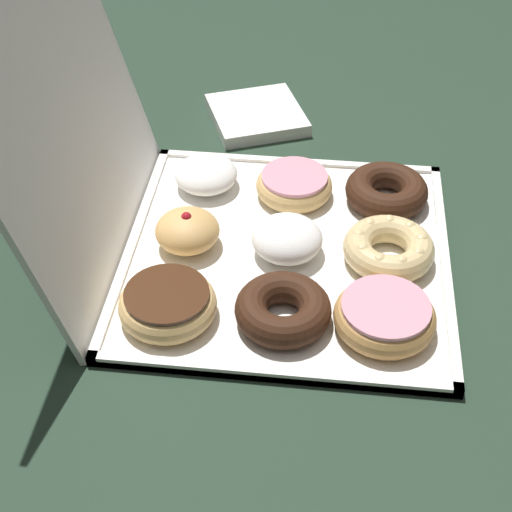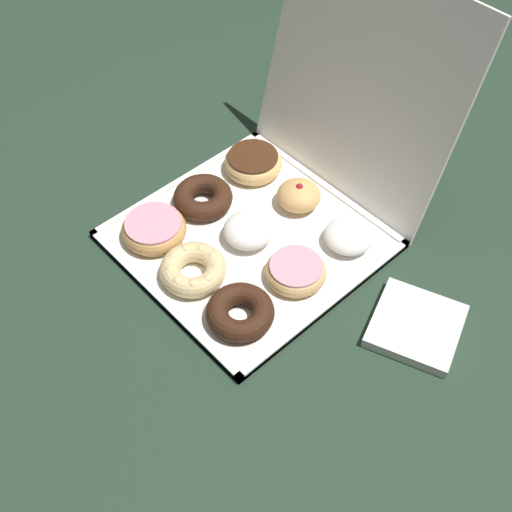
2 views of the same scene
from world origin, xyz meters
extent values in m
plane|color=#233828|center=(0.00, 0.00, 0.00)|extent=(3.00, 3.00, 0.00)
cube|color=white|center=(0.00, 0.00, 0.01)|extent=(0.42, 0.42, 0.01)
cube|color=white|center=(0.00, -0.20, 0.01)|extent=(0.42, 0.01, 0.01)
cube|color=white|center=(0.00, 0.20, 0.01)|extent=(0.42, 0.01, 0.01)
cube|color=white|center=(-0.20, 0.00, 0.01)|extent=(0.01, 0.42, 0.01)
cube|color=white|center=(0.20, 0.00, 0.01)|extent=(0.01, 0.42, 0.01)
cube|color=white|center=(0.00, 0.27, 0.21)|extent=(0.42, 0.11, 0.42)
torus|color=tan|center=(-0.12, -0.12, 0.03)|extent=(0.12, 0.12, 0.04)
cylinder|color=pink|center=(-0.12, -0.12, 0.05)|extent=(0.10, 0.10, 0.01)
torus|color=#EACC8C|center=(0.00, -0.13, 0.03)|extent=(0.12, 0.12, 0.04)
sphere|color=#EACC8C|center=(0.04, -0.13, 0.04)|extent=(0.02, 0.02, 0.02)
sphere|color=#EACC8C|center=(0.03, -0.10, 0.04)|extent=(0.02, 0.02, 0.02)
sphere|color=#EACC8C|center=(0.01, -0.09, 0.04)|extent=(0.02, 0.02, 0.02)
sphere|color=#EACC8C|center=(-0.02, -0.09, 0.04)|extent=(0.02, 0.02, 0.02)
sphere|color=#EACC8C|center=(-0.04, -0.12, 0.04)|extent=(0.02, 0.02, 0.02)
sphere|color=#EACC8C|center=(-0.04, -0.14, 0.04)|extent=(0.02, 0.02, 0.02)
sphere|color=#EACC8C|center=(-0.02, -0.16, 0.04)|extent=(0.02, 0.02, 0.02)
sphere|color=#EACC8C|center=(0.01, -0.17, 0.04)|extent=(0.02, 0.02, 0.02)
sphere|color=#EACC8C|center=(0.03, -0.16, 0.04)|extent=(0.02, 0.02, 0.02)
torus|color=#381E11|center=(0.12, -0.13, 0.03)|extent=(0.11, 0.11, 0.04)
torus|color=#381E11|center=(-0.12, -0.01, 0.03)|extent=(0.11, 0.11, 0.04)
ellipsoid|color=white|center=(0.00, 0.00, 0.03)|extent=(0.09, 0.09, 0.05)
torus|color=#E5B770|center=(0.12, 0.00, 0.03)|extent=(0.11, 0.11, 0.03)
cylinder|color=pink|center=(0.12, 0.00, 0.04)|extent=(0.09, 0.09, 0.01)
torus|color=#E5B770|center=(-0.13, 0.13, 0.03)|extent=(0.12, 0.12, 0.04)
cylinder|color=#472816|center=(-0.13, 0.13, 0.05)|extent=(0.10, 0.10, 0.01)
ellipsoid|color=tan|center=(0.00, 0.13, 0.03)|extent=(0.08, 0.08, 0.05)
sphere|color=#B21923|center=(0.00, 0.13, 0.06)|extent=(0.01, 0.01, 0.01)
ellipsoid|color=white|center=(0.13, 0.13, 0.03)|extent=(0.09, 0.09, 0.04)
cube|color=white|center=(0.33, 0.08, 0.01)|extent=(0.18, 0.18, 0.02)
camera|label=1|loc=(-0.75, -0.04, 0.67)|focal=53.80mm
camera|label=2|loc=(0.59, -0.53, 0.93)|focal=46.28mm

